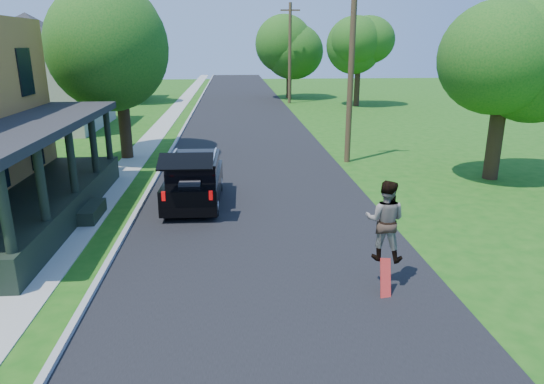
{
  "coord_description": "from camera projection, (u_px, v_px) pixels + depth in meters",
  "views": [
    {
      "loc": [
        -0.83,
        -8.93,
        5.34
      ],
      "look_at": [
        0.14,
        3.0,
        1.67
      ],
      "focal_mm": 32.0,
      "sensor_mm": 36.0,
      "label": 1
    }
  ],
  "objects": [
    {
      "name": "ground",
      "position": [
        277.0,
        310.0,
        10.14
      ],
      "size": [
        140.0,
        140.0,
        0.0
      ],
      "primitive_type": "plane",
      "color": "#185210",
      "rests_on": "ground"
    },
    {
      "name": "street",
      "position": [
        247.0,
        136.0,
        29.2
      ],
      "size": [
        8.0,
        120.0,
        0.02
      ],
      "primitive_type": "cube",
      "color": "black",
      "rests_on": "ground"
    },
    {
      "name": "curb",
      "position": [
        179.0,
        137.0,
        28.89
      ],
      "size": [
        0.15,
        120.0,
        0.12
      ],
      "primitive_type": "cube",
      "color": "#969691",
      "rests_on": "ground"
    },
    {
      "name": "sidewalk",
      "position": [
        153.0,
        138.0,
        28.77
      ],
      "size": [
        1.3,
        120.0,
        0.03
      ],
      "primitive_type": "cube",
      "color": "#979990",
      "rests_on": "ground"
    },
    {
      "name": "neighbor_house_mid",
      "position": [
        31.0,
        63.0,
        30.74
      ],
      "size": [
        12.78,
        12.78,
        8.3
      ],
      "color": "#9C958A",
      "rests_on": "ground"
    },
    {
      "name": "neighbor_house_far",
      "position": [
        98.0,
        56.0,
        45.99
      ],
      "size": [
        12.78,
        12.78,
        8.3
      ],
      "color": "#9C958A",
      "rests_on": "ground"
    },
    {
      "name": "black_suv",
      "position": [
        194.0,
        180.0,
        16.74
      ],
      "size": [
        1.88,
        4.68,
        2.16
      ],
      "rotation": [
        0.0,
        0.0,
        -0.02
      ],
      "color": "black",
      "rests_on": "ground"
    },
    {
      "name": "skateboarder",
      "position": [
        385.0,
        220.0,
        10.78
      ],
      "size": [
        1.1,
        1.0,
        1.85
      ],
      "rotation": [
        0.0,
        0.0,
        2.74
      ],
      "color": "black",
      "rests_on": "ground"
    },
    {
      "name": "skateboard",
      "position": [
        385.0,
        280.0,
        10.67
      ],
      "size": [
        0.29,
        0.45,
        0.86
      ],
      "rotation": [
        0.0,
        0.0,
        0.15
      ],
      "color": "#B3160F",
      "rests_on": "ground"
    },
    {
      "name": "tree_left_mid",
      "position": [
        116.0,
        36.0,
        22.05
      ],
      "size": [
        5.33,
        5.12,
        8.39
      ],
      "rotation": [
        0.0,
        0.0,
        0.03
      ],
      "color": "black",
      "rests_on": "ground"
    },
    {
      "name": "tree_left_far",
      "position": [
        119.0,
        48.0,
        44.16
      ],
      "size": [
        5.25,
        5.15,
        7.84
      ],
      "rotation": [
        0.0,
        0.0,
        -0.01
      ],
      "color": "black",
      "rests_on": "ground"
    },
    {
      "name": "tree_right_near",
      "position": [
        506.0,
        47.0,
        18.56
      ],
      "size": [
        6.49,
        6.08,
        7.92
      ],
      "rotation": [
        0.0,
        0.0,
        0.32
      ],
      "color": "black",
      "rests_on": "ground"
    },
    {
      "name": "tree_right_mid",
      "position": [
        359.0,
        42.0,
        41.88
      ],
      "size": [
        6.39,
        6.17,
        8.13
      ],
      "rotation": [
        0.0,
        0.0,
        0.38
      ],
      "color": "black",
      "rests_on": "ground"
    },
    {
      "name": "tree_right_far",
      "position": [
        289.0,
        45.0,
        48.58
      ],
      "size": [
        5.71,
        5.62,
        8.29
      ],
      "rotation": [
        0.0,
        0.0,
        -0.01
      ],
      "color": "black",
      "rests_on": "ground"
    },
    {
      "name": "utility_pole_near",
      "position": [
        351.0,
        66.0,
        21.59
      ],
      "size": [
        1.65,
        0.27,
        8.51
      ],
      "rotation": [
        0.0,
        0.0,
        -0.01
      ],
      "color": "#493A22",
      "rests_on": "ground"
    },
    {
      "name": "utility_pole_far",
      "position": [
        290.0,
        52.0,
        44.08
      ],
      "size": [
        1.76,
        0.31,
        8.85
      ],
      "rotation": [
        0.0,
        0.0,
        -0.08
      ],
      "color": "#493A22",
      "rests_on": "ground"
    }
  ]
}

